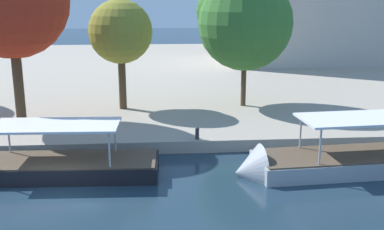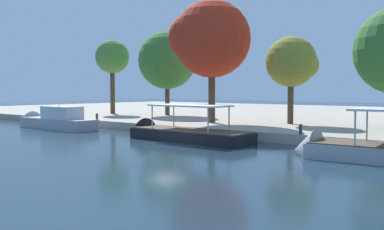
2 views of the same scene
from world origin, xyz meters
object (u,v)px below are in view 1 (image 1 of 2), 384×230
Objects in this scene: tour_boat_2 at (348,164)px; tour_boat_1 at (38,170)px; tree_2 at (122,31)px; mooring_bollard_0 at (197,133)px; tree_1 at (241,20)px.

tour_boat_1 is at bearing -5.82° from tour_boat_2.
tour_boat_2 reaches higher than tour_boat_1.
tour_boat_2 is at bearing -44.18° from tree_2.
tree_1 is (4.06, 8.64, 6.13)m from mooring_bollard_0.
tree_2 is (3.81, 11.84, 6.22)m from tour_boat_1.
tree_2 is (-12.65, 12.30, 6.18)m from tour_boat_2.
tour_boat_2 is (16.46, -0.46, 0.03)m from tour_boat_1.
tree_1 is (12.70, 12.00, 6.97)m from tour_boat_1.
tour_boat_2 is at bearing -26.01° from mooring_bollard_0.
tree_1 is at bearing -77.40° from tour_boat_2.
tour_boat_1 is 9.31m from mooring_bollard_0.
tour_boat_2 is 18.70m from tree_2.
mooring_bollard_0 is 11.35m from tree_1.
tree_1 reaches higher than tree_2.
tour_boat_1 is at bearing -136.61° from tree_1.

